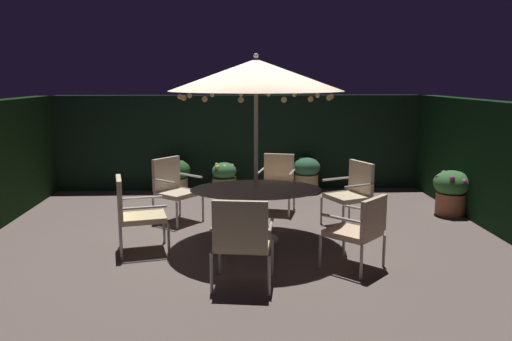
# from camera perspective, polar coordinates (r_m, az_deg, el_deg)

# --- Properties ---
(ground_plane) EXTENTS (7.99, 7.07, 0.02)m
(ground_plane) POSITION_cam_1_polar(r_m,az_deg,el_deg) (7.32, -1.42, -7.74)
(ground_plane) COLOR #65564E
(hedge_backdrop_rear) EXTENTS (7.99, 0.30, 1.93)m
(hedge_backdrop_rear) POSITION_cam_1_polar(r_m,az_deg,el_deg) (10.42, -1.92, 3.22)
(hedge_backdrop_rear) COLOR black
(hedge_backdrop_rear) RESTS_ON ground_plane
(hedge_backdrop_right) EXTENTS (0.30, 7.07, 1.93)m
(hedge_backdrop_right) POSITION_cam_1_polar(r_m,az_deg,el_deg) (8.14, 26.75, 0.05)
(hedge_backdrop_right) COLOR black
(hedge_backdrop_right) RESTS_ON ground_plane
(patio_dining_table) EXTENTS (1.84, 1.33, 0.76)m
(patio_dining_table) POSITION_cam_1_polar(r_m,az_deg,el_deg) (7.07, 0.00, -3.09)
(patio_dining_table) COLOR #B5B2A7
(patio_dining_table) RESTS_ON ground_plane
(patio_umbrella) EXTENTS (2.37, 2.37, 2.60)m
(patio_umbrella) POSITION_cam_1_polar(r_m,az_deg,el_deg) (6.87, 0.00, 10.72)
(patio_umbrella) COLOR #BAB4A8
(patio_umbrella) RESTS_ON ground_plane
(patio_chair_north) EXTENTS (0.72, 0.75, 0.97)m
(patio_chair_north) POSITION_cam_1_polar(r_m,az_deg,el_deg) (8.67, 2.40, -0.97)
(patio_chair_north) COLOR #BBB7A3
(patio_chair_north) RESTS_ON ground_plane
(patio_chair_northeast) EXTENTS (0.81, 0.82, 1.02)m
(patio_chair_northeast) POSITION_cam_1_polar(r_m,az_deg,el_deg) (8.16, -9.35, -1.69)
(patio_chair_northeast) COLOR #B5B2AC
(patio_chair_northeast) RESTS_ON ground_plane
(patio_chair_east) EXTENTS (0.74, 0.71, 1.01)m
(patio_chair_east) POSITION_cam_1_polar(r_m,az_deg,el_deg) (6.81, -13.63, -4.36)
(patio_chair_east) COLOR #B6B5AB
(patio_chair_east) RESTS_ON ground_plane
(patio_chair_southeast) EXTENTS (0.72, 0.66, 1.02)m
(patio_chair_southeast) POSITION_cam_1_polar(r_m,az_deg,el_deg) (5.48, -1.61, -7.48)
(patio_chair_southeast) COLOR #B9B1A5
(patio_chair_southeast) RESTS_ON ground_plane
(patio_chair_south) EXTENTS (0.82, 0.82, 0.91)m
(patio_chair_south) POSITION_cam_1_polar(r_m,az_deg,el_deg) (6.16, 11.69, -6.30)
(patio_chair_south) COLOR #BCB7A4
(patio_chair_south) RESTS_ON ground_plane
(patio_chair_southwest) EXTENTS (0.76, 0.78, 1.00)m
(patio_chair_southwest) POSITION_cam_1_polar(r_m,az_deg,el_deg) (7.93, 10.87, -2.12)
(patio_chair_southwest) COLOR #BCB1A5
(patio_chair_southwest) RESTS_ON ground_plane
(potted_plant_right_far) EXTENTS (0.55, 0.55, 0.70)m
(potted_plant_right_far) POSITION_cam_1_polar(r_m,az_deg,el_deg) (10.20, 5.72, -0.34)
(potted_plant_right_far) COLOR tan
(potted_plant_right_far) RESTS_ON ground_plane
(potted_plant_back_center) EXTENTS (0.61, 0.61, 0.75)m
(potted_plant_back_center) POSITION_cam_1_polar(r_m,az_deg,el_deg) (9.07, 21.26, -2.12)
(potted_plant_back_center) COLOR #AB613E
(potted_plant_back_center) RESTS_ON ground_plane
(potted_plant_back_left) EXTENTS (0.57, 0.57, 0.68)m
(potted_plant_back_left) POSITION_cam_1_polar(r_m,az_deg,el_deg) (10.10, -9.04, -0.54)
(potted_plant_back_left) COLOR tan
(potted_plant_back_left) RESTS_ON ground_plane
(potted_plant_right_near) EXTENTS (0.48, 0.48, 0.65)m
(potted_plant_right_near) POSITION_cam_1_polar(r_m,az_deg,el_deg) (9.88, -3.61, -0.92)
(potted_plant_right_near) COLOR olive
(potted_plant_right_near) RESTS_ON ground_plane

